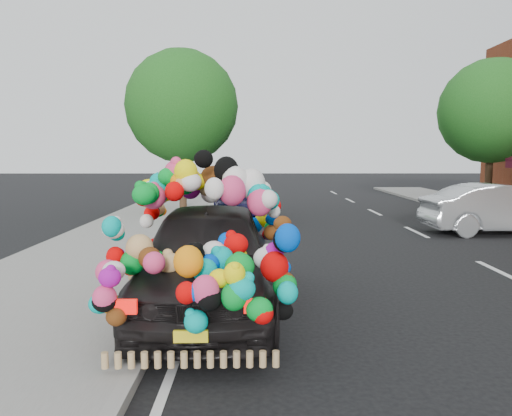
{
  "coord_description": "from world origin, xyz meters",
  "views": [
    {
      "loc": [
        -1.15,
        -9.31,
        2.26
      ],
      "look_at": [
        -1.09,
        1.03,
        1.14
      ],
      "focal_mm": 35.0,
      "sensor_mm": 36.0,
      "label": 1
    }
  ],
  "objects": [
    {
      "name": "lane_markings",
      "position": [
        3.6,
        0.0,
        0.01
      ],
      "size": [
        6.0,
        50.0,
        0.01
      ],
      "primitive_type": null,
      "color": "silver",
      "rests_on": "ground"
    },
    {
      "name": "ground",
      "position": [
        0.0,
        0.0,
        0.0
      ],
      "size": [
        100.0,
        100.0,
        0.0
      ],
      "primitive_type": "plane",
      "color": "black",
      "rests_on": "ground"
    },
    {
      "name": "tree_near_sidewalk",
      "position": [
        -3.8,
        9.5,
        4.02
      ],
      "size": [
        4.2,
        4.2,
        6.13
      ],
      "color": "#332114",
      "rests_on": "ground"
    },
    {
      "name": "tree_far_b",
      "position": [
        8.0,
        10.0,
        3.89
      ],
      "size": [
        4.0,
        4.0,
        5.9
      ],
      "color": "#332114",
      "rests_on": "ground"
    },
    {
      "name": "kerb",
      "position": [
        -2.35,
        0.0,
        0.07
      ],
      "size": [
        0.15,
        60.0,
        0.13
      ],
      "primitive_type": "cube",
      "color": "gray",
      "rests_on": "ground"
    },
    {
      "name": "silver_hatchback",
      "position": [
        5.89,
        4.7,
        0.71
      ],
      "size": [
        4.38,
        1.68,
        1.42
      ],
      "primitive_type": "imported",
      "rotation": [
        0.0,
        0.0,
        1.61
      ],
      "color": "#A8ACAF",
      "rests_on": "ground"
    },
    {
      "name": "navy_sedan",
      "position": [
        -1.69,
        7.79,
        0.6
      ],
      "size": [
        1.98,
        4.22,
        1.19
      ],
      "primitive_type": "imported",
      "rotation": [
        0.0,
        0.0,
        0.08
      ],
      "color": "black",
      "rests_on": "ground"
    },
    {
      "name": "plush_art_car",
      "position": [
        -1.8,
        -2.24,
        1.14
      ],
      "size": [
        2.29,
        4.85,
        2.22
      ],
      "rotation": [
        0.0,
        0.0,
        0.02
      ],
      "color": "black",
      "rests_on": "ground"
    },
    {
      "name": "sidewalk",
      "position": [
        -4.3,
        0.0,
        0.06
      ],
      "size": [
        4.0,
        60.0,
        0.12
      ],
      "primitive_type": "cube",
      "color": "gray",
      "rests_on": "ground"
    }
  ]
}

